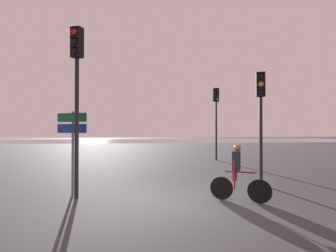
{
  "coord_description": "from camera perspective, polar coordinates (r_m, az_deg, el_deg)",
  "views": [
    {
      "loc": [
        -0.93,
        -7.2,
        2.04
      ],
      "look_at": [
        0.5,
        5.0,
        2.2
      ],
      "focal_mm": 28.0,
      "sensor_mm": 36.0,
      "label": 1
    }
  ],
  "objects": [
    {
      "name": "direction_sign_post",
      "position": [
        8.66,
        -20.12,
        -2.32
      ],
      "size": [
        0.99,
        0.53,
        2.6
      ],
      "rotation": [
        0.0,
        0.0,
        2.67
      ],
      "color": "slate",
      "rests_on": "ground"
    },
    {
      "name": "traffic_light_near_left",
      "position": [
        8.35,
        -19.24,
        9.31
      ],
      "size": [
        0.4,
        0.42,
        5.08
      ],
      "rotation": [
        0.0,
        0.0,
        2.65
      ],
      "color": "black",
      "rests_on": "ground"
    },
    {
      "name": "traffic_light_near_right",
      "position": [
        10.25,
        19.54,
        4.1
      ],
      "size": [
        0.39,
        0.41,
        4.15
      ],
      "rotation": [
        0.0,
        0.0,
        2.75
      ],
      "color": "black",
      "rests_on": "ground"
    },
    {
      "name": "cyclist",
      "position": [
        7.81,
        14.93,
        -9.7
      ],
      "size": [
        1.51,
        0.88,
        1.62
      ],
      "rotation": [
        0.0,
        0.0,
        -2.08
      ],
      "color": "black",
      "rests_on": "ground"
    },
    {
      "name": "traffic_light_far_right",
      "position": [
        17.66,
        10.45,
        3.36
      ],
      "size": [
        0.39,
        0.41,
        4.78
      ],
      "rotation": [
        0.0,
        0.0,
        3.54
      ],
      "color": "black",
      "rests_on": "ground"
    },
    {
      "name": "ground_plane",
      "position": [
        7.54,
        0.68,
        -16.44
      ],
      "size": [
        120.0,
        120.0,
        0.0
      ],
      "primitive_type": "plane",
      "color": "#333338"
    },
    {
      "name": "water_strip",
      "position": [
        46.74,
        -5.55,
        -3.24
      ],
      "size": [
        80.0,
        16.0,
        0.01
      ],
      "primitive_type": "cube",
      "color": "slate",
      "rests_on": "ground"
    }
  ]
}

